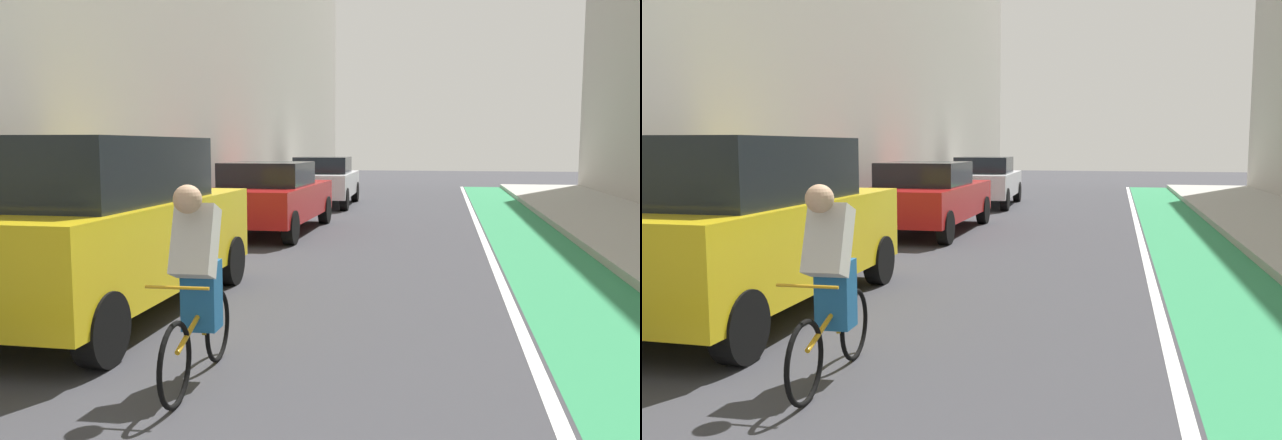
% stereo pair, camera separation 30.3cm
% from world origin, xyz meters
% --- Properties ---
extents(ground_plane, '(76.77, 76.77, 0.00)m').
position_xyz_m(ground_plane, '(0.00, 13.45, 0.00)').
color(ground_plane, '#38383D').
extents(bike_lane_paint, '(1.60, 34.89, 0.00)m').
position_xyz_m(bike_lane_paint, '(2.84, 15.45, 0.00)').
color(bike_lane_paint, '#2D8451').
rests_on(bike_lane_paint, ground).
extents(lane_divider_stripe, '(0.12, 34.89, 0.00)m').
position_xyz_m(lane_divider_stripe, '(1.94, 15.45, 0.00)').
color(lane_divider_stripe, white).
rests_on(lane_divider_stripe, ground).
extents(parked_suv_yellow_cab, '(1.97, 4.52, 1.98)m').
position_xyz_m(parked_suv_yellow_cab, '(-2.59, 8.84, 1.02)').
color(parked_suv_yellow_cab, yellow).
rests_on(parked_suv_yellow_cab, ground).
extents(parked_sedan_red, '(1.98, 4.64, 1.53)m').
position_xyz_m(parked_sedan_red, '(-2.59, 15.99, 0.79)').
color(parked_sedan_red, red).
rests_on(parked_sedan_red, ground).
extents(parked_sedan_white, '(2.01, 4.32, 1.53)m').
position_xyz_m(parked_sedan_white, '(-2.59, 22.50, 0.78)').
color(parked_sedan_white, silver).
rests_on(parked_sedan_white, ground).
extents(cyclist_mid, '(0.48, 1.69, 1.60)m').
position_xyz_m(cyclist_mid, '(-0.78, 7.02, 0.81)').
color(cyclist_mid, black).
rests_on(cyclist_mid, ground).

